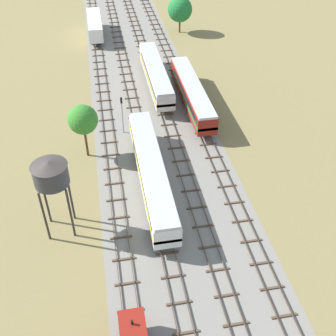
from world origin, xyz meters
TOP-DOWN VIEW (x-y plane):
  - ground_plane at (0.00, 56.00)m, footprint 480.00×480.00m
  - ballast_bed at (0.00, 56.00)m, footprint 17.61×176.00m
  - track_far_left at (-6.80, 57.00)m, footprint 2.40×126.00m
  - track_left at (-2.27, 57.00)m, footprint 2.40×126.00m
  - track_centre_left at (2.27, 57.00)m, footprint 2.40×126.00m
  - track_centre at (6.80, 57.00)m, footprint 2.40×126.00m
  - passenger_coach_left_near at (-2.27, 36.16)m, footprint 2.96×22.00m
  - diesel_railcar_centre_mid at (6.80, 54.08)m, footprint 2.96×20.50m
  - diesel_railcar_centre_left_midfar at (2.27, 61.50)m, footprint 2.96×20.50m
  - freight_boxcar_far_left_far at (-6.80, 86.99)m, footprint 2.87×14.00m
  - water_tower at (-13.00, 31.09)m, footprint 3.70×3.70m
  - signal_post_nearest at (-4.54, 48.73)m, footprint 0.28×0.47m
  - lineside_tree_0 at (11.40, 85.93)m, footprint 5.25×5.25m
  - lineside_tree_1 at (-9.83, 44.12)m, footprint 3.87×3.87m

SIDE VIEW (x-z plane):
  - ground_plane at x=0.00m, z-range 0.00..0.00m
  - ballast_bed at x=0.00m, z-range 0.00..0.01m
  - track_far_left at x=-6.80m, z-range -0.01..0.28m
  - track_left at x=-2.27m, z-range -0.01..0.28m
  - track_centre_left at x=2.27m, z-range -0.01..0.28m
  - track_centre at x=6.80m, z-range -0.01..0.28m
  - freight_boxcar_far_left_far at x=-6.80m, z-range 0.65..4.25m
  - diesel_railcar_centre_mid at x=6.80m, z-range 0.70..4.50m
  - diesel_railcar_centre_left_midfar at x=2.27m, z-range 0.70..4.50m
  - passenger_coach_left_near at x=-2.27m, z-range 0.71..4.51m
  - signal_post_nearest at x=-4.54m, z-range 0.76..6.64m
  - lineside_tree_0 at x=11.40m, z-range 1.16..8.74m
  - lineside_tree_1 at x=-9.83m, z-range 1.83..9.42m
  - water_tower at x=-13.00m, z-range 3.12..12.43m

